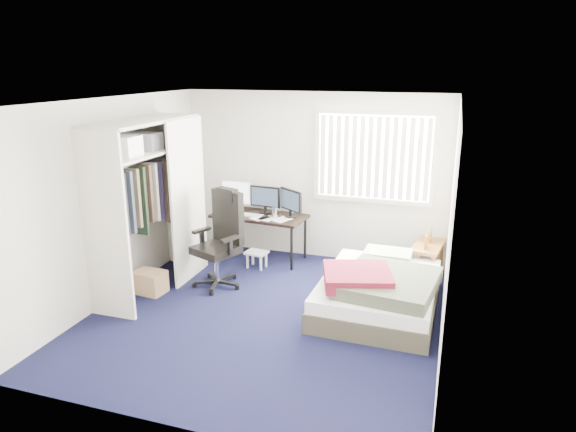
# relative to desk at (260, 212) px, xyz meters

# --- Properties ---
(ground) EXTENTS (4.20, 4.20, 0.00)m
(ground) POSITION_rel_desk_xyz_m (0.73, -1.76, -0.73)
(ground) COLOR black
(ground) RESTS_ON ground
(room_shell) EXTENTS (4.20, 4.20, 4.20)m
(room_shell) POSITION_rel_desk_xyz_m (0.73, -1.76, 0.78)
(room_shell) COLOR silver
(room_shell) RESTS_ON ground
(window_assembly) EXTENTS (1.72, 0.09, 1.32)m
(window_assembly) POSITION_rel_desk_xyz_m (1.63, 0.29, 0.87)
(window_assembly) COLOR white
(window_assembly) RESTS_ON ground
(closet) EXTENTS (0.64, 1.84, 2.22)m
(closet) POSITION_rel_desk_xyz_m (-0.94, -1.49, 0.62)
(closet) COLOR beige
(closet) RESTS_ON ground
(desk) EXTENTS (1.46, 0.78, 1.15)m
(desk) POSITION_rel_desk_xyz_m (0.00, 0.00, 0.00)
(desk) COLOR black
(desk) RESTS_ON ground
(office_chair) EXTENTS (0.80, 0.80, 1.31)m
(office_chair) POSITION_rel_desk_xyz_m (-0.15, -1.09, -0.23)
(office_chair) COLOR black
(office_chair) RESTS_ON ground
(footstool) EXTENTS (0.33, 0.28, 0.25)m
(footstool) POSITION_rel_desk_xyz_m (0.09, -0.41, -0.54)
(footstool) COLOR white
(footstool) RESTS_ON ground
(nightstand) EXTENTS (0.46, 0.77, 0.68)m
(nightstand) POSITION_rel_desk_xyz_m (2.48, -0.05, -0.30)
(nightstand) COLOR brown
(nightstand) RESTS_ON ground
(bed) EXTENTS (1.43, 1.85, 0.61)m
(bed) POSITION_rel_desk_xyz_m (1.99, -1.24, -0.47)
(bed) COLOR #3D382C
(bed) RESTS_ON ground
(pine_box) EXTENTS (0.42, 0.33, 0.29)m
(pine_box) POSITION_rel_desk_xyz_m (-0.92, -1.65, -0.58)
(pine_box) COLOR #A37551
(pine_box) RESTS_ON ground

